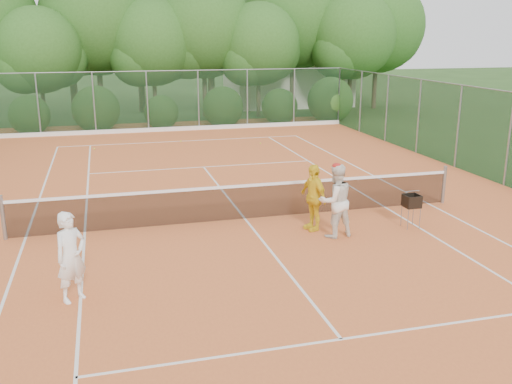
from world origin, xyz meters
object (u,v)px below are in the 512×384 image
player_yellow (313,197)px  ball_hopper (412,202)px  player_white (71,257)px  player_center_grp (335,201)px

player_yellow → ball_hopper: (2.46, -0.50, -0.16)m
player_white → player_yellow: (5.66, 2.58, -0.01)m
player_center_grp → ball_hopper: size_ratio=2.14×
player_center_grp → ball_hopper: player_center_grp is taller
player_center_grp → ball_hopper: (2.13, 0.12, -0.23)m
ball_hopper → player_yellow: bearing=151.5°
player_white → ball_hopper: size_ratio=1.99×
player_white → ball_hopper: (8.11, 2.08, -0.17)m
player_yellow → player_white: bearing=-79.5°
player_white → player_yellow: 6.22m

